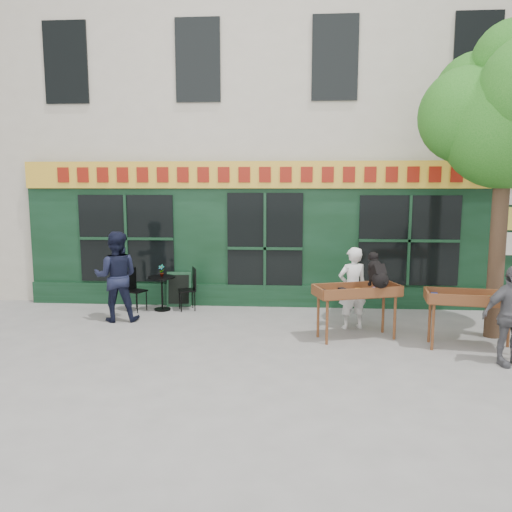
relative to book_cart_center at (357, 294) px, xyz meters
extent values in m
plane|color=slate|center=(-1.78, -0.02, -0.82)|extent=(80.00, 80.00, 0.00)
cube|color=beige|center=(-1.78, 5.98, 4.18)|extent=(14.00, 7.00, 10.00)
cube|color=black|center=(-1.78, 2.40, 0.78)|extent=(11.00, 0.16, 3.20)
cube|color=gold|center=(-1.78, 2.28, 2.18)|extent=(11.00, 0.06, 0.60)
cube|color=maroon|center=(-1.78, 2.24, 2.18)|extent=(9.60, 0.03, 0.34)
cube|color=black|center=(-1.78, 2.30, -0.57)|extent=(11.00, 0.10, 0.50)
cube|color=black|center=(-1.78, 2.30, 0.53)|extent=(1.70, 0.05, 2.50)
cube|color=black|center=(-4.98, 2.30, 0.73)|extent=(2.20, 0.05, 2.00)
cube|color=black|center=(1.42, 2.30, 0.73)|extent=(2.20, 0.05, 2.00)
cube|color=silver|center=(3.62, 2.28, 0.68)|extent=(0.42, 0.02, 0.50)
cylinder|color=#382619|center=(2.52, 0.28, 0.98)|extent=(0.28, 0.28, 3.60)
sphere|color=#155613|center=(2.52, 0.28, 2.98)|extent=(2.20, 2.20, 2.20)
sphere|color=#155613|center=(1.92, 0.48, 3.18)|extent=(1.70, 1.70, 1.70)
sphere|color=#155613|center=(2.22, 0.88, 3.58)|extent=(1.60, 1.60, 1.60)
cylinder|color=brown|center=(-0.56, -0.40, -0.42)|extent=(0.05, 0.05, 0.80)
cylinder|color=brown|center=(0.69, -0.02, -0.42)|extent=(0.05, 0.05, 0.80)
cylinder|color=brown|center=(-0.69, 0.02, -0.42)|extent=(0.05, 0.05, 0.80)
cylinder|color=brown|center=(0.56, 0.40, -0.42)|extent=(0.05, 0.05, 0.80)
cube|color=brown|center=(0.00, 0.00, 0.00)|extent=(1.60, 1.00, 0.05)
cube|color=brown|center=(0.09, -0.28, 0.08)|extent=(1.44, 0.48, 0.18)
cube|color=brown|center=(-0.09, 0.28, 0.08)|extent=(1.44, 0.48, 0.18)
cube|color=brown|center=(0.00, 0.00, 0.06)|extent=(1.36, 0.77, 0.06)
imported|color=white|center=(0.00, 0.65, -0.02)|extent=(0.67, 0.54, 1.60)
cylinder|color=brown|center=(1.21, -0.58, -0.42)|extent=(0.05, 0.05, 0.80)
cylinder|color=brown|center=(1.27, -0.14, -0.42)|extent=(0.05, 0.05, 0.80)
cylinder|color=brown|center=(2.56, -0.32, -0.42)|extent=(0.05, 0.05, 0.80)
cube|color=brown|center=(1.88, -0.45, 0.00)|extent=(1.57, 0.78, 0.05)
cube|color=brown|center=(1.84, -0.74, 0.08)|extent=(1.49, 0.25, 0.18)
cube|color=brown|center=(1.92, -0.16, 0.08)|extent=(1.49, 0.25, 0.18)
cube|color=brown|center=(1.88, -0.45, 0.06)|extent=(1.34, 0.58, 0.06)
imported|color=#56565B|center=(2.18, -1.20, -0.04)|extent=(0.98, 0.56, 1.57)
cylinder|color=black|center=(-4.05, 1.78, -0.80)|extent=(0.36, 0.36, 0.03)
cylinder|color=black|center=(-4.05, 1.78, -0.44)|extent=(0.04, 0.04, 0.72)
cylinder|color=black|center=(-4.05, 1.78, -0.07)|extent=(0.60, 0.60, 0.03)
cube|color=black|center=(-4.60, 1.68, -0.37)|extent=(0.48, 0.48, 0.03)
cube|color=black|center=(-4.75, 1.75, -0.12)|extent=(0.18, 0.34, 0.50)
cylinder|color=black|center=(-4.53, 1.48, -0.60)|extent=(0.02, 0.02, 0.44)
cylinder|color=black|center=(-4.40, 1.75, -0.60)|extent=(0.02, 0.02, 0.44)
cylinder|color=black|center=(-4.80, 1.61, -0.60)|extent=(0.02, 0.02, 0.44)
cylinder|color=black|center=(-4.67, 1.88, -0.60)|extent=(0.02, 0.02, 0.44)
cube|color=black|center=(-3.50, 1.83, -0.37)|extent=(0.46, 0.46, 0.03)
cube|color=black|center=(-3.34, 1.89, -0.12)|extent=(0.15, 0.35, 0.50)
cylinder|color=black|center=(-3.69, 1.92, -0.60)|extent=(0.02, 0.02, 0.44)
cylinder|color=black|center=(-3.59, 1.64, -0.60)|extent=(0.02, 0.02, 0.44)
cylinder|color=black|center=(-3.41, 2.02, -0.60)|extent=(0.02, 0.02, 0.44)
cylinder|color=black|center=(-3.31, 1.74, -0.60)|extent=(0.02, 0.02, 0.44)
imported|color=gray|center=(-4.05, 1.78, 0.08)|extent=(0.15, 0.12, 0.27)
imported|color=black|center=(-4.75, 0.88, 0.10)|extent=(1.00, 0.84, 1.85)
cube|color=black|center=(-3.76, 2.18, -0.42)|extent=(0.57, 0.23, 0.79)
cube|color=black|center=(-3.76, 2.16, -0.42)|extent=(0.47, 0.20, 0.65)
camera|label=1|loc=(-1.20, -8.91, 1.95)|focal=35.00mm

